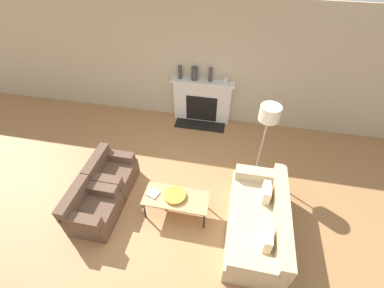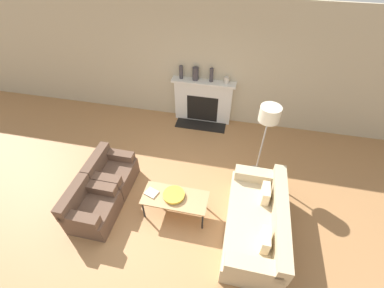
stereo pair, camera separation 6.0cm
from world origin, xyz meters
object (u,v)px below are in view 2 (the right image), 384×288
Objects in this scene: book at (152,193)px; mantel_vase_left at (181,72)px; coffee_table at (175,199)px; mantel_vase_center_left at (195,74)px; armchair_far at (111,173)px; couch at (257,223)px; mantel_vase_center_right at (211,75)px; armchair_near at (91,209)px; floor_lamp at (268,120)px; mantel_vase_right at (227,80)px; fireplace at (203,102)px; bowl at (174,195)px.

book is 3.01m from mantel_vase_left.
mantel_vase_left is (-0.58, 2.89, 0.86)m from coffee_table.
mantel_vase_center_left is at bearing 0.00° from mantel_vase_left.
coffee_table is at bearing -106.19° from armchair_far.
couch is 5.72× the size of mantel_vase_center_right.
mantel_vase_center_left is (1.17, 3.31, 1.00)m from armchair_near.
armchair_far is at bearing 176.37° from book.
armchair_far is 3.13m from floor_lamp.
book is 3.12m from mantel_vase_right.
armchair_near is at bearing -109.51° from mantel_vase_center_left.
couch reaches higher than armchair_near.
fireplace is at bearing -4.11° from mantel_vase_center_left.
armchair_far is 2.46× the size of mantel_vase_center_right.
armchair_far is at bearing 0.00° from armchair_near.
couch is 2.85m from armchair_near.
mantel_vase_center_left is at bearing 94.25° from bowl.
bowl is (-0.02, 0.02, 0.07)m from coffee_table.
bowl is at bearing -89.76° from fireplace.
fireplace is 0.76m from mantel_vase_center_right.
mantel_vase_center_right is (1.55, 3.31, 1.01)m from armchair_near.
couch is at bearing -4.38° from bowl.
armchair_far is 2.80m from mantel_vase_left.
armchair_near is 3.92m from mantel_vase_right.
armchair_near is 0.83m from armchair_far.
fireplace is 4.09× the size of bowl.
armchair_far is at bearing 164.24° from bowl.
fireplace is 2.86m from bowl.
armchair_far is (0.00, 0.83, 0.00)m from armchair_near.
coffee_table is at bearing -89.26° from fireplace.
bowl is (1.38, -0.39, 0.21)m from armchair_far.
couch is 1.75m from floor_lamp.
floor_lamp reaches higher than armchair_far.
mantel_vase_center_right is 2.25× the size of mantel_vase_right.
couch is at bearing -3.71° from coffee_table.
mantel_vase_center_left reaches higher than couch.
mantel_vase_center_left is at bearing -150.89° from couch.
fireplace is at bearing -22.63° from armchair_near.
mantel_vase_center_right is at bearing 87.31° from coffee_table.
bowl is 2.98m from mantel_vase_center_right.
book is 3.06m from mantel_vase_center_right.
mantel_vase_left is 0.94× the size of mantel_vase_center_right.
fireplace reaches higher than book.
book is 0.82× the size of mantel_vase_left.
floor_lamp is at bearing -72.56° from armchair_far.
bowl is at bearing 21.89° from book.
bowl is 1.14× the size of mantel_vase_center_right.
coffee_table is 3.07m from mantel_vase_left.
mantel_vase_center_left reaches higher than armchair_near.
coffee_table is (-1.42, 0.09, 0.12)m from couch.
mantel_vase_center_left is (1.17, 2.48, 1.00)m from armchair_far.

